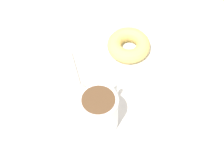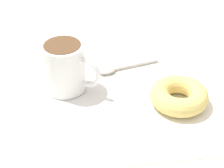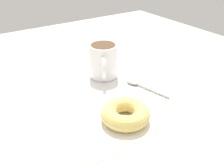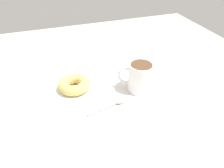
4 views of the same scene
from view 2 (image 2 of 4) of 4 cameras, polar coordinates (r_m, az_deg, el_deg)
ground_plane at (r=67.95cm, az=-1.98°, el=-2.36°), size 120.00×120.00×2.00cm
napkin at (r=67.39cm, az=0.00°, el=-1.47°), size 35.57×35.57×0.30cm
coffee_cup at (r=66.51cm, az=-7.15°, el=2.69°), size 10.26×7.91×8.97cm
donut at (r=65.04cm, az=10.18°, el=-1.75°), size 10.03×10.03×3.28cm
spoon at (r=72.90cm, az=0.42°, el=2.33°), size 12.76×4.59×0.90cm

